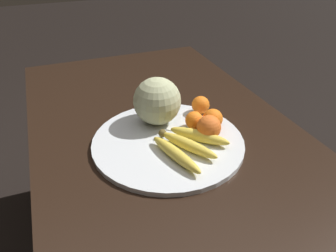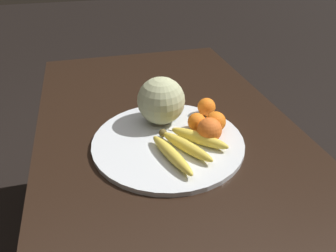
{
  "view_description": "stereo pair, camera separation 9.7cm",
  "coord_description": "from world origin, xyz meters",
  "px_view_note": "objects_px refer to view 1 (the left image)",
  "views": [
    {
      "loc": [
        0.76,
        -0.32,
        1.31
      ],
      "look_at": [
        -0.01,
        -0.02,
        0.79
      ],
      "focal_mm": 35.0,
      "sensor_mm": 36.0,
      "label": 1
    },
    {
      "loc": [
        0.79,
        -0.23,
        1.31
      ],
      "look_at": [
        -0.01,
        -0.02,
        0.79
      ],
      "focal_mm": 35.0,
      "sensor_mm": 36.0,
      "label": 2
    }
  ],
  "objects_px": {
    "banana_bunch": "(188,145)",
    "orange_front_right": "(213,119)",
    "orange_back_left": "(201,105)",
    "kitchen_table": "(175,167)",
    "orange_mid_center": "(209,127)",
    "produce_tag": "(180,130)",
    "orange_front_left": "(194,120)",
    "fruit_bowl": "(168,142)",
    "melon": "(157,101)"
  },
  "relations": [
    {
      "from": "fruit_bowl",
      "to": "banana_bunch",
      "type": "xyz_separation_m",
      "value": [
        0.07,
        0.04,
        0.03
      ]
    },
    {
      "from": "kitchen_table",
      "to": "orange_back_left",
      "type": "bearing_deg",
      "value": 131.07
    },
    {
      "from": "banana_bunch",
      "to": "orange_mid_center",
      "type": "relative_size",
      "value": 3.22
    },
    {
      "from": "banana_bunch",
      "to": "kitchen_table",
      "type": "bearing_deg",
      "value": 162.05
    },
    {
      "from": "kitchen_table",
      "to": "orange_mid_center",
      "type": "relative_size",
      "value": 21.98
    },
    {
      "from": "orange_front_left",
      "to": "orange_mid_center",
      "type": "height_order",
      "value": "orange_mid_center"
    },
    {
      "from": "orange_back_left",
      "to": "orange_front_left",
      "type": "bearing_deg",
      "value": -37.5
    },
    {
      "from": "fruit_bowl",
      "to": "produce_tag",
      "type": "relative_size",
      "value": 5.84
    },
    {
      "from": "banana_bunch",
      "to": "produce_tag",
      "type": "height_order",
      "value": "banana_bunch"
    },
    {
      "from": "orange_back_left",
      "to": "banana_bunch",
      "type": "bearing_deg",
      "value": -35.42
    },
    {
      "from": "banana_bunch",
      "to": "orange_front_right",
      "type": "height_order",
      "value": "orange_front_right"
    },
    {
      "from": "orange_front_left",
      "to": "orange_mid_center",
      "type": "distance_m",
      "value": 0.07
    },
    {
      "from": "melon",
      "to": "orange_mid_center",
      "type": "bearing_deg",
      "value": 38.05
    },
    {
      "from": "kitchen_table",
      "to": "fruit_bowl",
      "type": "bearing_deg",
      "value": -112.13
    },
    {
      "from": "kitchen_table",
      "to": "orange_mid_center",
      "type": "height_order",
      "value": "orange_mid_center"
    },
    {
      "from": "melon",
      "to": "produce_tag",
      "type": "xyz_separation_m",
      "value": [
        0.08,
        0.05,
        -0.08
      ]
    },
    {
      "from": "fruit_bowl",
      "to": "orange_front_right",
      "type": "height_order",
      "value": "orange_front_right"
    },
    {
      "from": "banana_bunch",
      "to": "orange_back_left",
      "type": "bearing_deg",
      "value": 114.43
    },
    {
      "from": "orange_back_left",
      "to": "produce_tag",
      "type": "distance_m",
      "value": 0.14
    },
    {
      "from": "melon",
      "to": "produce_tag",
      "type": "relative_size",
      "value": 1.95
    },
    {
      "from": "melon",
      "to": "orange_mid_center",
      "type": "height_order",
      "value": "melon"
    },
    {
      "from": "kitchen_table",
      "to": "banana_bunch",
      "type": "relative_size",
      "value": 6.82
    },
    {
      "from": "fruit_bowl",
      "to": "orange_back_left",
      "type": "height_order",
      "value": "orange_back_left"
    },
    {
      "from": "banana_bunch",
      "to": "produce_tag",
      "type": "relative_size",
      "value": 3.05
    },
    {
      "from": "orange_front_right",
      "to": "orange_back_left",
      "type": "distance_m",
      "value": 0.1
    },
    {
      "from": "kitchen_table",
      "to": "fruit_bowl",
      "type": "relative_size",
      "value": 3.56
    },
    {
      "from": "orange_front_left",
      "to": "orange_back_left",
      "type": "height_order",
      "value": "orange_back_left"
    },
    {
      "from": "orange_front_right",
      "to": "produce_tag",
      "type": "height_order",
      "value": "orange_front_right"
    },
    {
      "from": "fruit_bowl",
      "to": "melon",
      "type": "bearing_deg",
      "value": 177.02
    },
    {
      "from": "orange_front_right",
      "to": "orange_back_left",
      "type": "relative_size",
      "value": 1.06
    },
    {
      "from": "melon",
      "to": "orange_front_left",
      "type": "relative_size",
      "value": 2.69
    },
    {
      "from": "kitchen_table",
      "to": "orange_front_right",
      "type": "xyz_separation_m",
      "value": [
        -0.02,
        0.14,
        0.14
      ]
    },
    {
      "from": "banana_bunch",
      "to": "orange_mid_center",
      "type": "bearing_deg",
      "value": 81.67
    },
    {
      "from": "kitchen_table",
      "to": "fruit_bowl",
      "type": "distance_m",
      "value": 0.1
    },
    {
      "from": "melon",
      "to": "banana_bunch",
      "type": "distance_m",
      "value": 0.19
    },
    {
      "from": "orange_front_right",
      "to": "produce_tag",
      "type": "relative_size",
      "value": 0.82
    },
    {
      "from": "kitchen_table",
      "to": "orange_back_left",
      "type": "distance_m",
      "value": 0.23
    },
    {
      "from": "orange_front_left",
      "to": "produce_tag",
      "type": "height_order",
      "value": "orange_front_left"
    },
    {
      "from": "banana_bunch",
      "to": "orange_mid_center",
      "type": "xyz_separation_m",
      "value": [
        -0.03,
        0.08,
        0.02
      ]
    },
    {
      "from": "fruit_bowl",
      "to": "orange_front_right",
      "type": "distance_m",
      "value": 0.16
    },
    {
      "from": "fruit_bowl",
      "to": "kitchen_table",
      "type": "bearing_deg",
      "value": 67.87
    },
    {
      "from": "orange_mid_center",
      "to": "produce_tag",
      "type": "distance_m",
      "value": 0.1
    },
    {
      "from": "orange_back_left",
      "to": "orange_front_right",
      "type": "bearing_deg",
      "value": -3.7
    },
    {
      "from": "banana_bunch",
      "to": "orange_front_right",
      "type": "relative_size",
      "value": 3.73
    },
    {
      "from": "melon",
      "to": "orange_front_right",
      "type": "height_order",
      "value": "melon"
    },
    {
      "from": "orange_front_right",
      "to": "orange_back_left",
      "type": "xyz_separation_m",
      "value": [
        -0.1,
        0.01,
        -0.0
      ]
    },
    {
      "from": "fruit_bowl",
      "to": "orange_mid_center",
      "type": "distance_m",
      "value": 0.13
    },
    {
      "from": "banana_bunch",
      "to": "produce_tag",
      "type": "distance_m",
      "value": 0.11
    },
    {
      "from": "fruit_bowl",
      "to": "orange_back_left",
      "type": "bearing_deg",
      "value": 124.9
    },
    {
      "from": "fruit_bowl",
      "to": "produce_tag",
      "type": "xyz_separation_m",
      "value": [
        -0.04,
        0.05,
        0.01
      ]
    }
  ]
}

